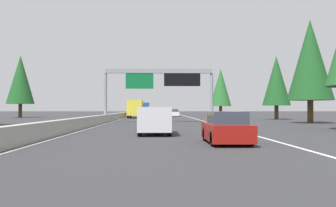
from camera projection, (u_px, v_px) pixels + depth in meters
name	position (u px, v px, depth m)	size (l,w,h in m)	color
ground_plane	(121.00, 119.00, 61.45)	(320.00, 320.00, 0.00)	#2D2D30
median_barrier	(129.00, 114.00, 81.44)	(180.00, 0.56, 0.90)	#9E9B93
shoulder_stripe_right	(189.00, 117.00, 71.73)	(160.00, 0.16, 0.01)	silver
shoulder_stripe_median	(128.00, 117.00, 71.45)	(160.00, 0.16, 0.01)	silver
sign_gantry_overhead	(160.00, 80.00, 45.51)	(0.50, 12.68, 6.20)	gray
sedan_mid_center	(226.00, 129.00, 18.05)	(4.40, 1.80, 1.47)	maroon
minivan_distant_b	(155.00, 119.00, 24.38)	(5.00, 1.95, 1.69)	silver
box_truck_far_center	(136.00, 108.00, 66.44)	(8.50, 2.40, 2.95)	gold
sedan_mid_left	(174.00, 113.00, 78.63)	(4.40, 1.80, 1.47)	white
bus_distant_a	(144.00, 108.00, 105.20)	(11.50, 2.55, 3.10)	#1E4793
conifer_right_near	(310.00, 60.00, 43.20)	(5.03, 5.03, 11.43)	#4C3823
conifer_right_mid	(276.00, 81.00, 57.81)	(4.11, 4.11, 9.35)	#4C3823
conifer_right_far	(221.00, 87.00, 76.95)	(4.16, 4.16, 9.45)	#4C3823
conifer_left_mid	(20.00, 80.00, 69.69)	(4.86, 4.86, 11.04)	#4C3823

